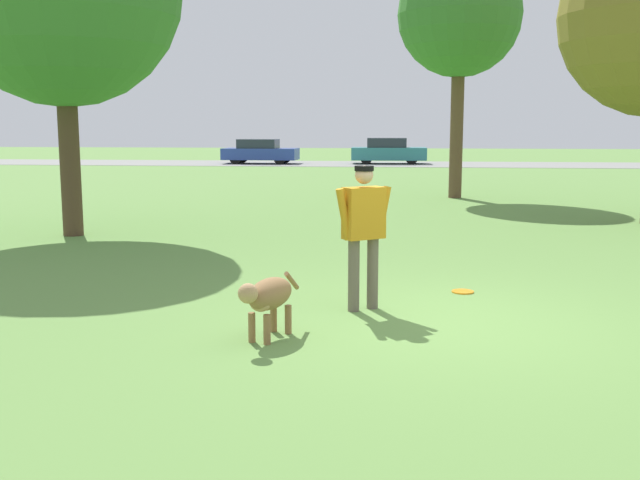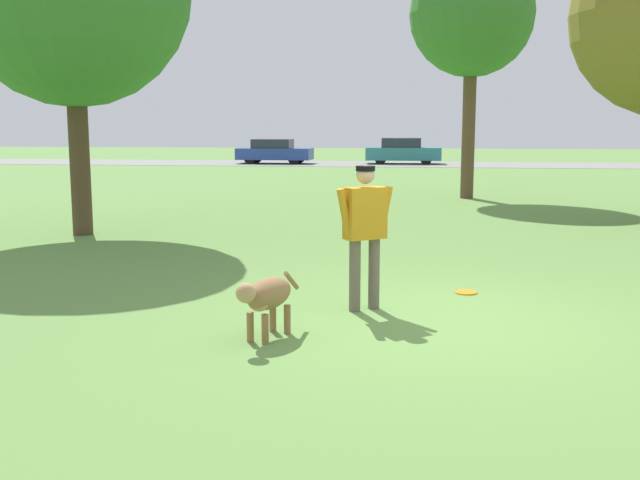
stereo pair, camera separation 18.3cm
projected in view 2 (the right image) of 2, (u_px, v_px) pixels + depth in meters
The scene contains 8 objects.
ground_plane at pixel (434, 322), 8.07m from camera, with size 120.00×120.00×0.00m, color #608C42.
far_road_strip at pixel (422, 164), 40.01m from camera, with size 120.00×6.00×0.01m.
person at pixel (365, 225), 8.45m from camera, with size 0.65×0.50×1.65m.
dog at pixel (266, 296), 7.37m from camera, with size 0.53×1.06×0.63m.
frisbee at pixel (466, 292), 9.45m from camera, with size 0.28×0.28×0.02m.
tree_mid_center at pixel (472, 15), 20.88m from camera, with size 3.49×3.49×6.91m.
parked_car_blue at pixel (274, 152), 40.61m from camera, with size 4.09×1.81×1.33m.
parked_car_teal at pixel (403, 151), 40.35m from camera, with size 4.05×1.81×1.39m.
Camera 2 is at (-0.20, -7.94, 2.11)m, focal length 42.00 mm.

